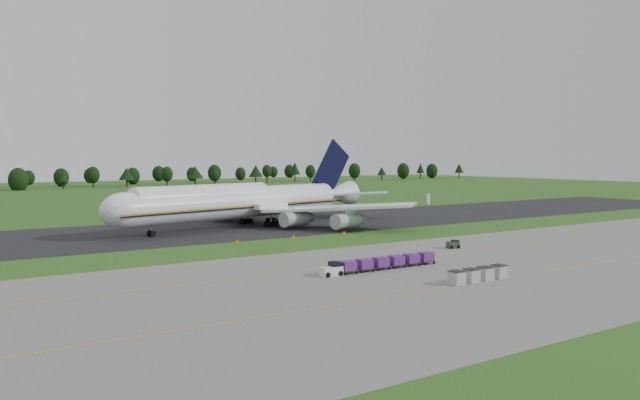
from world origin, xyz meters
TOP-DOWN VIEW (x-y plane):
  - ground at (0.00, 0.00)m, footprint 600.00×600.00m
  - apron at (0.00, -34.00)m, footprint 300.00×52.00m
  - taxiway at (0.00, 28.00)m, footprint 300.00×40.00m
  - apron_markings at (0.00, -26.98)m, footprint 300.00×30.20m
  - tree_line at (-10.84, 220.71)m, footprint 526.77×22.93m
  - aircraft at (0.66, 28.12)m, footprint 68.17×64.50m
  - baggage_train at (-6.95, -27.10)m, footprint 18.39×1.67m
  - utility_cart at (15.23, -18.62)m, footprint 2.14×1.51m
  - uld_row at (-1.77, -39.56)m, footprint 8.83×1.63m
  - edge_markers at (-0.36, 5.63)m, footprint 23.01×0.30m

SIDE VIEW (x-z plane):
  - ground at x=0.00m, z-range 0.00..0.00m
  - apron at x=0.00m, z-range 0.00..0.06m
  - taxiway at x=0.00m, z-range 0.00..0.08m
  - apron_markings at x=0.00m, z-range 0.06..0.07m
  - edge_markers at x=-0.36m, z-range -0.03..0.57m
  - utility_cart at x=15.23m, z-range 0.05..1.13m
  - uld_row at x=-1.77m, z-range 0.06..1.68m
  - baggage_train at x=-6.95m, z-range 0.13..1.74m
  - aircraft at x=0.66m, z-range -4.10..15.02m
  - tree_line at x=-10.84m, z-range 0.08..11.89m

